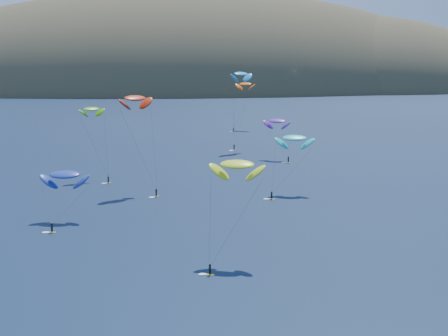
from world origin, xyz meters
TOP-DOWN VIEW (x-y plane):
  - island at (39.40, 562.36)m, footprint 730.00×300.00m
  - kitesurfer_2 at (4.77, 48.30)m, footprint 10.52×11.66m
  - kitesurfer_3 at (-24.98, 118.50)m, footprint 8.78×11.59m
  - kitesurfer_4 at (21.05, 164.36)m, footprint 9.89×8.98m
  - kitesurfer_5 at (24.69, 95.59)m, footprint 12.29×10.92m
  - kitesurfer_6 at (29.68, 143.24)m, footprint 9.39×12.92m
  - kitesurfer_9 at (-12.92, 101.00)m, footprint 10.09×12.41m
  - kitesurfer_10 at (-26.37, 75.62)m, footprint 9.81×12.84m
  - kitesurfer_11 at (30.82, 222.92)m, footprint 11.89×15.04m

SIDE VIEW (x-z plane):
  - island at x=39.40m, z-range -115.74..94.26m
  - kitesurfer_10 at x=-26.37m, z-range 3.24..14.95m
  - kitesurfer_6 at x=29.68m, z-range 4.77..19.16m
  - kitesurfer_5 at x=24.69m, z-range 5.27..20.80m
  - kitesurfer_2 at x=4.77m, z-range 6.50..24.33m
  - kitesurfer_3 at x=-24.98m, z-range 8.20..28.50m
  - kitesurfer_11 at x=30.82m, z-range 8.56..30.71m
  - kitesurfer_9 at x=-12.92m, z-range 9.92..34.83m
  - kitesurfer_4 at x=21.05m, z-range 11.65..40.21m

